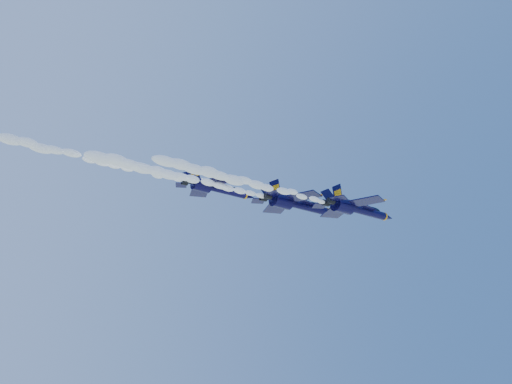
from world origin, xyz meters
TOP-DOWN VIEW (x-y plane):
  - jet_lead at (15.99, -13.09)m, footprint 17.43×14.30m
  - smoke_trail_jet_lead at (-7.60, -13.09)m, footprint 32.29×1.80m
  - jet_second at (10.94, -2.40)m, footprint 18.63×15.29m
  - smoke_trail_jet_second at (-13.17, -2.40)m, footprint 32.29×1.93m
  - jet_third at (-5.37, 0.80)m, footprint 15.13×12.41m
  - smoke_trail_jet_third at (-27.98, 0.80)m, footprint 32.29×1.56m

SIDE VIEW (x-z plane):
  - smoke_trail_jet_lead at x=-7.60m, z-range 148.93..150.56m
  - jet_lead at x=15.99m, z-range 146.88..153.36m
  - smoke_trail_jet_second at x=-13.17m, z-range 151.81..153.54m
  - jet_second at x=10.94m, z-range 149.60..156.52m
  - smoke_trail_jet_third at x=-27.98m, z-range 152.60..154.01m
  - jet_third at x=-5.37m, z-range 150.85..156.47m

